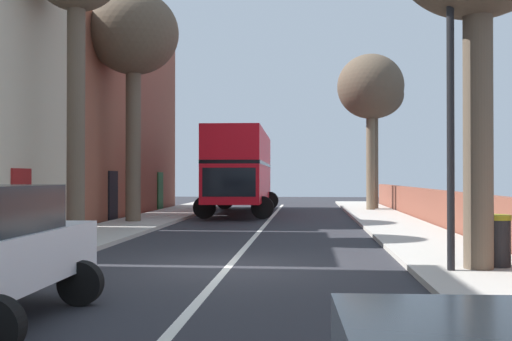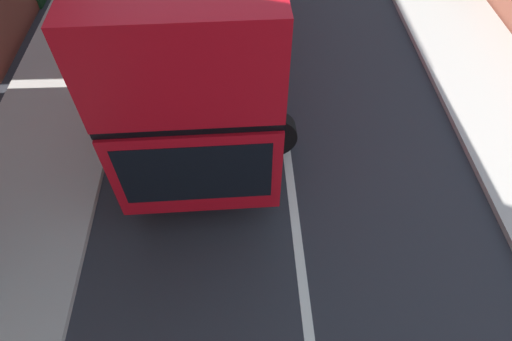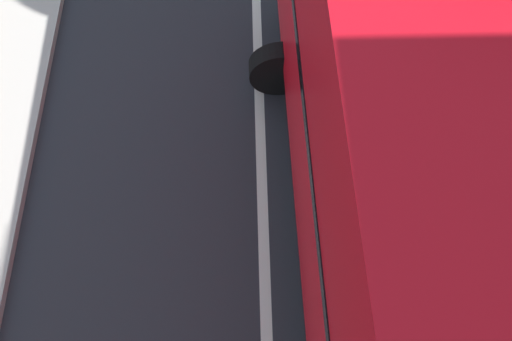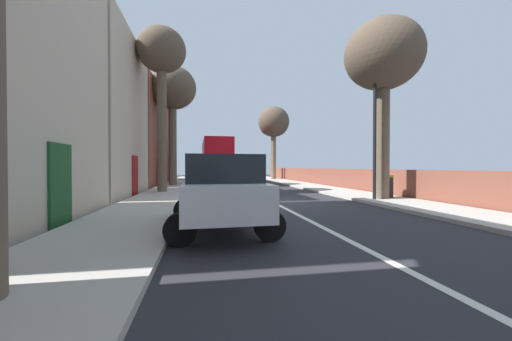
{
  "view_description": "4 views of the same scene",
  "coord_description": "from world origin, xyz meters",
  "views": [
    {
      "loc": [
        1.63,
        -12.24,
        1.87
      ],
      "look_at": [
        -0.18,
        8.71,
        2.08
      ],
      "focal_mm": 41.77,
      "sensor_mm": 36.0,
      "label": 1
    },
    {
      "loc": [
        -0.88,
        8.11,
        6.39
      ],
      "look_at": [
        -0.69,
        12.37,
        1.13
      ],
      "focal_mm": 29.57,
      "sensor_mm": 36.0,
      "label": 2
    },
    {
      "loc": [
        0.15,
        18.23,
        6.55
      ],
      "look_at": [
        0.11,
        16.21,
        2.05
      ],
      "focal_mm": 32.28,
      "sensor_mm": 36.0,
      "label": 3
    },
    {
      "loc": [
        -2.91,
        -11.98,
        1.51
      ],
      "look_at": [
        1.34,
        11.11,
        1.2
      ],
      "focal_mm": 20.08,
      "sensor_mm": 36.0,
      "label": 4
    }
  ],
  "objects": [
    {
      "name": "double_decker_bus",
      "position": [
        -1.7,
        17.58,
        2.36
      ],
      "size": [
        3.74,
        11.4,
        4.06
      ],
      "color": "red",
      "rests_on": "ground"
    }
  ]
}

